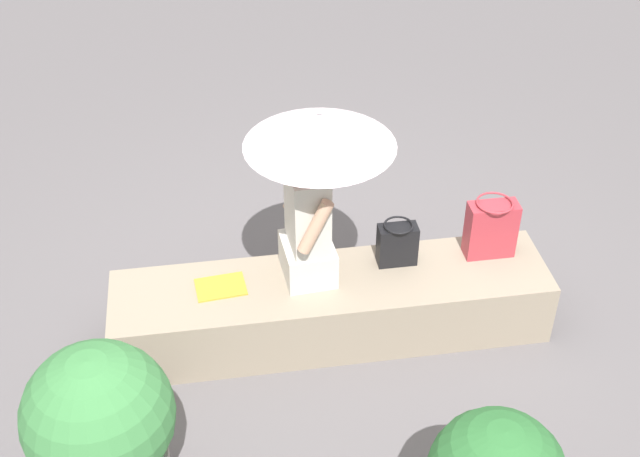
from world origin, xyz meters
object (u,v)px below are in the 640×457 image
(person_seated, at_px, (307,220))
(planter_far, at_px, (103,434))
(handbag_black, at_px, (491,228))
(tote_bag_canvas, at_px, (397,244))
(parasol, at_px, (320,130))
(magazine, at_px, (221,287))

(person_seated, xyz_separation_m, planter_far, (1.09, 1.11, -0.26))
(planter_far, bearing_deg, person_seated, -134.46)
(handbag_black, bearing_deg, planter_far, 27.57)
(tote_bag_canvas, distance_m, planter_far, 1.98)
(person_seated, relative_size, planter_far, 0.91)
(handbag_black, xyz_separation_m, planter_far, (2.17, 1.13, -0.06))
(handbag_black, bearing_deg, parasol, 0.29)
(person_seated, relative_size, magazine, 3.21)
(person_seated, height_order, tote_bag_canvas, person_seated)
(parasol, height_order, handbag_black, parasol)
(tote_bag_canvas, bearing_deg, magazine, 4.11)
(handbag_black, distance_m, planter_far, 2.45)
(parasol, xyz_separation_m, tote_bag_canvas, (-0.46, -0.01, -0.80))
(person_seated, bearing_deg, planter_far, 45.54)
(parasol, bearing_deg, handbag_black, -179.71)
(parasol, distance_m, tote_bag_canvas, 0.92)
(parasol, bearing_deg, person_seated, 15.55)
(handbag_black, bearing_deg, tote_bag_canvas, -0.32)
(person_seated, distance_m, planter_far, 1.58)
(person_seated, distance_m, magazine, 0.64)
(parasol, distance_m, planter_far, 1.81)
(parasol, relative_size, planter_far, 1.07)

